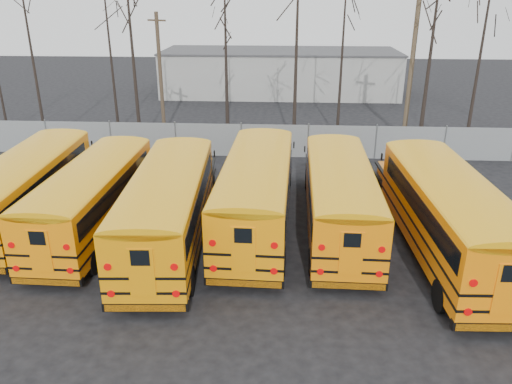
# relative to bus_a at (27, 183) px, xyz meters

# --- Properties ---
(ground) EXTENTS (120.00, 120.00, 0.00)m
(ground) POSITION_rel_bus_a_xyz_m (8.25, -2.23, -1.80)
(ground) COLOR black
(ground) RESTS_ON ground
(fence) EXTENTS (40.00, 0.04, 2.00)m
(fence) POSITION_rel_bus_a_xyz_m (8.25, 9.77, -0.80)
(fence) COLOR gray
(fence) RESTS_ON ground
(distant_building) EXTENTS (22.00, 8.00, 4.00)m
(distant_building) POSITION_rel_bus_a_xyz_m (10.25, 29.77, 0.20)
(distant_building) COLOR #A0A09C
(distant_building) RESTS_ON ground
(bus_a) EXTENTS (2.95, 11.08, 3.07)m
(bus_a) POSITION_rel_bus_a_xyz_m (0.00, 0.00, 0.00)
(bus_a) COLOR black
(bus_a) RESTS_ON ground
(bus_b) EXTENTS (2.62, 10.69, 2.98)m
(bus_b) POSITION_rel_bus_a_xyz_m (3.13, -0.67, -0.06)
(bus_b) COLOR black
(bus_b) RESTS_ON ground
(bus_c) EXTENTS (3.24, 11.45, 3.17)m
(bus_c) POSITION_rel_bus_a_xyz_m (6.44, -1.65, 0.05)
(bus_c) COLOR black
(bus_c) RESTS_ON ground
(bus_d) EXTENTS (2.97, 11.56, 3.21)m
(bus_d) POSITION_rel_bus_a_xyz_m (9.75, -0.05, 0.08)
(bus_d) COLOR black
(bus_d) RESTS_ON ground
(bus_e) EXTENTS (2.70, 10.99, 3.06)m
(bus_e) POSITION_rel_bus_a_xyz_m (13.11, -0.20, -0.01)
(bus_e) COLOR black
(bus_e) RESTS_ON ground
(bus_f) EXTENTS (3.12, 11.75, 3.26)m
(bus_f) POSITION_rel_bus_a_xyz_m (16.88, -1.86, 0.11)
(bus_f) COLOR black
(bus_f) RESTS_ON ground
(utility_pole_left) EXTENTS (1.35, 0.70, 8.09)m
(utility_pole_left) POSITION_rel_bus_a_xyz_m (2.30, 14.92, 2.36)
(utility_pole_left) COLOR #463727
(utility_pole_left) RESTS_ON ground
(utility_pole_right) EXTENTS (1.74, 0.45, 9.85)m
(utility_pole_right) POSITION_rel_bus_a_xyz_m (18.93, 14.27, 3.26)
(utility_pole_right) COLOR brown
(utility_pole_right) RESTS_ON ground
(tree_1) EXTENTS (0.26, 0.26, 12.50)m
(tree_1) POSITION_rel_bus_a_xyz_m (-4.76, 11.54, 4.45)
(tree_1) COLOR black
(tree_1) RESTS_ON ground
(tree_2) EXTENTS (0.26, 0.26, 12.26)m
(tree_2) POSITION_rel_bus_a_xyz_m (-1.15, 15.31, 4.33)
(tree_2) COLOR black
(tree_2) RESTS_ON ground
(tree_3) EXTENTS (0.26, 0.26, 11.91)m
(tree_3) POSITION_rel_bus_a_xyz_m (1.25, 12.47, 4.16)
(tree_3) COLOR black
(tree_3) RESTS_ON ground
(tree_4) EXTENTS (0.26, 0.26, 10.22)m
(tree_4) POSITION_rel_bus_a_xyz_m (6.75, 15.43, 3.31)
(tree_4) COLOR black
(tree_4) RESTS_ON ground
(tree_5) EXTENTS (0.26, 0.26, 12.21)m
(tree_5) POSITION_rel_bus_a_xyz_m (11.42, 11.55, 4.30)
(tree_5) COLOR black
(tree_5) RESTS_ON ground
(tree_6) EXTENTS (0.26, 0.26, 11.61)m
(tree_6) POSITION_rel_bus_a_xyz_m (14.45, 14.51, 4.00)
(tree_6) COLOR black
(tree_6) RESTS_ON ground
(tree_7) EXTENTS (0.26, 0.26, 11.70)m
(tree_7) POSITION_rel_bus_a_xyz_m (19.30, 11.65, 4.05)
(tree_7) COLOR black
(tree_7) RESTS_ON ground
(tree_8) EXTENTS (0.26, 0.26, 11.86)m
(tree_8) POSITION_rel_bus_a_xyz_m (22.05, 11.32, 4.13)
(tree_8) COLOR black
(tree_8) RESTS_ON ground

